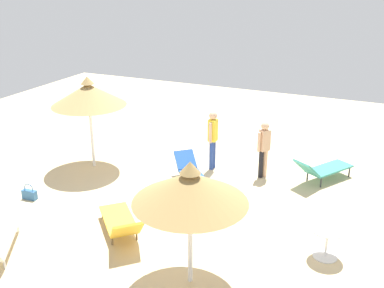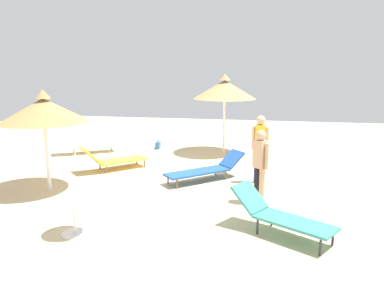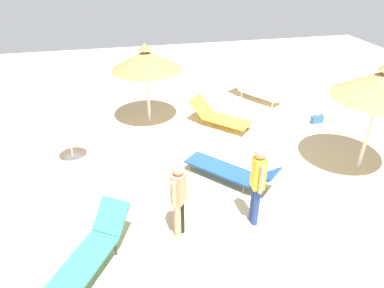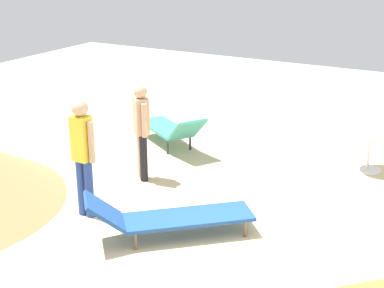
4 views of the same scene
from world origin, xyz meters
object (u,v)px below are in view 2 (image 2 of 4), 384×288
(lounge_chair_back, at_px, (206,169))
(person_standing_far_right, at_px, (260,163))
(handbag, at_px, (158,145))
(side_table_round, at_px, (74,210))
(lounge_chair_near_right, at_px, (86,144))
(parasol_umbrella_center, at_px, (44,110))
(parasol_umbrella_far_left, at_px, (225,89))
(lounge_chair_front, at_px, (113,159))
(lounge_chair_edge, at_px, (280,215))
(person_standing_near_left, at_px, (260,145))

(lounge_chair_back, distance_m, person_standing_far_right, 2.15)
(handbag, height_order, side_table_round, side_table_round)
(lounge_chair_near_right, distance_m, handbag, 2.58)
(parasol_umbrella_center, bearing_deg, person_standing_far_right, -179.68)
(parasol_umbrella_center, distance_m, parasol_umbrella_far_left, 6.21)
(person_standing_far_right, xyz_separation_m, handbag, (3.78, -5.13, -0.78))
(lounge_chair_front, distance_m, lounge_chair_back, 2.91)
(lounge_chair_edge, bearing_deg, side_table_round, 10.20)
(lounge_chair_front, relative_size, person_standing_far_right, 1.11)
(parasol_umbrella_center, xyz_separation_m, lounge_chair_near_right, (0.94, -3.94, -1.65))
(person_standing_near_left, xyz_separation_m, side_table_round, (3.23, 3.79, -0.55))
(parasol_umbrella_center, height_order, lounge_chair_edge, parasol_umbrella_center)
(parasol_umbrella_far_left, relative_size, lounge_chair_back, 1.33)
(person_standing_near_left, height_order, person_standing_far_right, person_standing_near_left)
(parasol_umbrella_far_left, height_order, lounge_chair_edge, parasol_umbrella_far_left)
(lounge_chair_front, height_order, handbag, lounge_chair_front)
(lounge_chair_front, xyz_separation_m, handbag, (-0.50, -3.11, -0.19))
(lounge_chair_near_right, bearing_deg, lounge_chair_back, 152.49)
(person_standing_far_right, bearing_deg, side_table_round, 34.75)
(lounge_chair_back, bearing_deg, lounge_chair_edge, 120.25)
(person_standing_near_left, bearing_deg, parasol_umbrella_center, 17.10)
(parasol_umbrella_far_left, relative_size, handbag, 6.31)
(person_standing_far_right, xyz_separation_m, side_table_round, (3.26, 2.26, -0.47))
(lounge_chair_back, xyz_separation_m, lounge_chair_edge, (-1.81, 3.10, 0.07))
(parasol_umbrella_far_left, bearing_deg, lounge_chair_edge, 104.69)
(side_table_round, bearing_deg, lounge_chair_front, -76.56)
(lounge_chair_edge, bearing_deg, lounge_chair_back, -59.75)
(parasol_umbrella_far_left, relative_size, lounge_chair_edge, 1.42)
(lounge_chair_front, relative_size, side_table_round, 2.52)
(parasol_umbrella_center, height_order, lounge_chair_near_right, parasol_umbrella_center)
(lounge_chair_edge, distance_m, handbag, 7.92)
(lounge_chair_near_right, height_order, lounge_chair_edge, lounge_chair_edge)
(lounge_chair_near_right, distance_m, person_standing_far_right, 7.22)
(parasol_umbrella_center, xyz_separation_m, lounge_chair_back, (-3.68, -1.53, -1.66))
(lounge_chair_edge, bearing_deg, parasol_umbrella_center, -16.00)
(lounge_chair_front, relative_size, lounge_chair_near_right, 0.93)
(lounge_chair_front, xyz_separation_m, person_standing_near_left, (-4.25, 0.49, 0.68))
(lounge_chair_edge, bearing_deg, handbag, -58.23)
(lounge_chair_near_right, distance_m, lounge_chair_back, 5.21)
(lounge_chair_near_right, relative_size, lounge_chair_back, 0.95)
(lounge_chair_front, height_order, lounge_chair_back, lounge_chair_front)
(lounge_chair_front, xyz_separation_m, lounge_chair_edge, (-4.67, 3.62, 0.06))
(person_standing_far_right, relative_size, side_table_round, 2.27)
(lounge_chair_edge, bearing_deg, lounge_chair_front, -37.81)
(parasol_umbrella_center, relative_size, lounge_chair_near_right, 1.26)
(person_standing_near_left, height_order, handbag, person_standing_near_left)
(lounge_chair_edge, xyz_separation_m, side_table_round, (3.65, 0.66, 0.08))
(lounge_chair_front, bearing_deg, side_table_round, 103.44)
(parasol_umbrella_center, distance_m, person_standing_far_right, 5.20)
(parasol_umbrella_far_left, distance_m, person_standing_far_right, 5.21)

